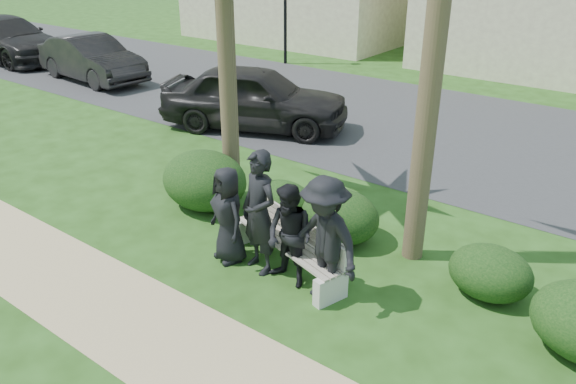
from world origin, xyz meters
name	(u,v)px	position (x,y,z in m)	size (l,w,h in m)	color
ground	(274,283)	(0.00, 0.00, 0.00)	(160.00, 160.00, 0.00)	#214213
footpath	(183,349)	(0.00, -1.80, 0.00)	(30.00, 1.60, 0.01)	tan
asphalt_street	(474,137)	(0.00, 8.00, 0.00)	(160.00, 8.00, 0.01)	#2D2D30
park_bench	(288,247)	(-0.11, 0.46, 0.35)	(2.38, 1.14, 0.79)	gray
man_a	(228,215)	(-0.97, 0.11, 0.77)	(0.75, 0.49, 1.53)	black
man_b	(259,213)	(-0.41, 0.18, 0.95)	(0.69, 0.46, 1.90)	black
man_c	(290,236)	(0.17, 0.15, 0.77)	(0.75, 0.58, 1.54)	black
man_d	(324,240)	(0.75, 0.15, 0.91)	(1.18, 0.68, 1.83)	black
hedge_b	(204,179)	(-2.61, 1.23, 0.54)	(1.67, 1.38, 1.09)	black
hedge_c	(282,201)	(-1.09, 1.60, 0.38)	(1.17, 0.97, 0.76)	black
hedge_d	(340,215)	(0.04, 1.68, 0.44)	(1.35, 1.12, 0.88)	black
hedge_e	(491,271)	(2.57, 1.61, 0.38)	(1.16, 0.96, 0.76)	black
car_a	(255,97)	(-4.82, 5.28, 0.81)	(1.92, 4.77, 1.62)	black
car_b	(92,59)	(-12.53, 5.83, 0.74)	(1.57, 4.52, 1.49)	black
car_c	(9,39)	(-17.97, 5.88, 0.83)	(2.31, 5.69, 1.65)	black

